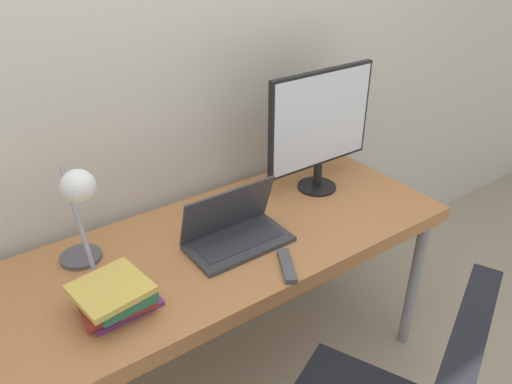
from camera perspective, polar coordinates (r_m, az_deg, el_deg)
wall_back at (r=1.96m, az=-10.56°, el=13.44°), size 8.00×0.05×2.60m
desk at (r=1.90m, az=-3.40°, el=-6.97°), size 1.75×0.69×0.76m
laptop at (r=1.82m, az=-2.39°, el=-4.57°), size 0.37×0.21×0.21m
monitor at (r=2.08m, az=7.38°, el=7.68°), size 0.52×0.17×0.52m
desk_lamp at (r=1.62m, az=-19.57°, el=-1.51°), size 0.14×0.28×0.41m
book_stack at (r=1.58m, az=-15.57°, el=-11.62°), size 0.25×0.22×0.10m
tv_remote at (r=1.72m, az=3.57°, el=-8.42°), size 0.12×0.17×0.02m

